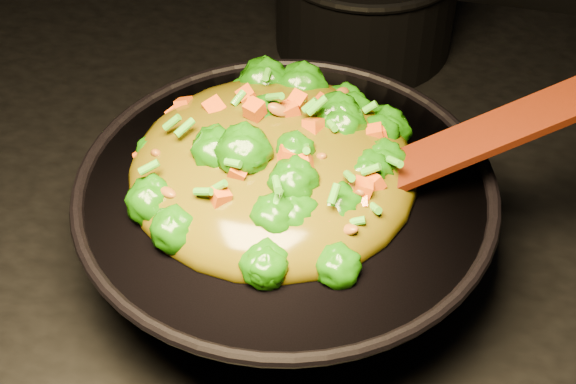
# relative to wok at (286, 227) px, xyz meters

# --- Properties ---
(wok) EXTENTS (0.45, 0.45, 0.11)m
(wok) POSITION_rel_wok_xyz_m (0.00, 0.00, 0.00)
(wok) COLOR black
(wok) RESTS_ON stovetop
(stir_fry) EXTENTS (0.28, 0.28, 0.09)m
(stir_fry) POSITION_rel_wok_xyz_m (-0.02, 0.01, 0.10)
(stir_fry) COLOR #185C06
(stir_fry) RESTS_ON wok
(spatula) EXTENTS (0.28, 0.15, 0.12)m
(spatula) POSITION_rel_wok_xyz_m (0.16, 0.05, 0.10)
(spatula) COLOR #311605
(spatula) RESTS_ON wok
(back_pot) EXTENTS (0.25, 0.25, 0.13)m
(back_pot) POSITION_rel_wok_xyz_m (0.01, 0.40, 0.01)
(back_pot) COLOR black
(back_pot) RESTS_ON stovetop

